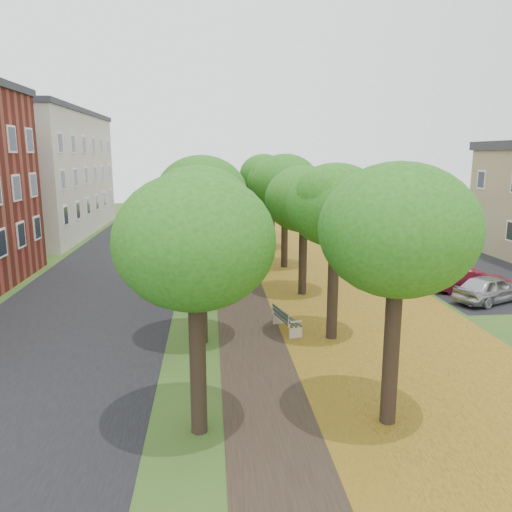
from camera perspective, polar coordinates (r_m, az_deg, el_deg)
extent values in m
plane|color=#2D4C19|center=(13.32, 3.58, -18.89)|extent=(120.00, 120.00, 0.00)
cube|color=black|center=(27.77, -16.91, -2.99)|extent=(8.00, 70.00, 0.01)
cube|color=black|center=(27.25, -1.26, -2.75)|extent=(3.20, 70.00, 0.01)
cube|color=olive|center=(28.03, 9.00, -2.48)|extent=(7.50, 70.00, 0.01)
cube|color=black|center=(32.06, 23.45, -1.54)|extent=(9.00, 16.00, 0.01)
cylinder|color=black|center=(12.38, -6.66, -12.10)|extent=(0.40, 0.40, 3.59)
ellipsoid|color=#215B13|center=(11.50, -7.02, 2.00)|extent=(3.89, 3.89, 3.30)
cylinder|color=black|center=(18.03, -6.25, -4.43)|extent=(0.40, 0.40, 3.59)
ellipsoid|color=#215B13|center=(17.44, -6.47, 5.27)|extent=(3.89, 3.89, 3.30)
cylinder|color=black|center=(23.86, -6.04, -0.47)|extent=(0.40, 0.40, 3.59)
ellipsoid|color=#215B13|center=(23.41, -6.20, 6.87)|extent=(3.89, 3.89, 3.30)
cylinder|color=black|center=(29.75, -5.91, 1.94)|extent=(0.40, 0.40, 3.59)
ellipsoid|color=#215B13|center=(29.40, -6.04, 7.82)|extent=(3.89, 3.89, 3.30)
cylinder|color=black|center=(35.68, -5.83, 3.54)|extent=(0.40, 0.40, 3.59)
ellipsoid|color=#215B13|center=(35.39, -5.93, 8.45)|extent=(3.89, 3.89, 3.30)
cylinder|color=black|center=(41.63, -5.77, 4.69)|extent=(0.40, 0.40, 3.59)
ellipsoid|color=#215B13|center=(41.38, -5.86, 8.90)|extent=(3.89, 3.89, 3.30)
cylinder|color=black|center=(13.14, 15.17, -10.99)|extent=(0.40, 0.40, 3.59)
ellipsoid|color=#215B13|center=(12.32, 15.91, 2.28)|extent=(3.89, 3.89, 3.30)
cylinder|color=black|center=(18.57, 8.76, -4.03)|extent=(0.40, 0.40, 3.59)
ellipsoid|color=#215B13|center=(17.99, 9.06, 5.39)|extent=(3.89, 3.89, 3.30)
cylinder|color=black|center=(24.26, 5.37, -0.25)|extent=(0.40, 0.40, 3.59)
ellipsoid|color=#215B13|center=(23.83, 5.50, 6.97)|extent=(3.89, 3.89, 3.30)
cylinder|color=black|center=(30.08, 3.27, 2.09)|extent=(0.40, 0.40, 3.59)
ellipsoid|color=#215B13|center=(29.73, 3.34, 7.91)|extent=(3.89, 3.89, 3.30)
cylinder|color=black|center=(35.96, 1.86, 3.66)|extent=(0.40, 0.40, 3.59)
ellipsoid|color=#215B13|center=(35.66, 1.89, 8.53)|extent=(3.89, 3.89, 3.30)
cylinder|color=black|center=(41.87, 0.84, 4.79)|extent=(0.40, 0.40, 3.59)
ellipsoid|color=#215B13|center=(41.62, 0.85, 8.97)|extent=(3.89, 3.89, 3.30)
cube|color=beige|center=(46.89, -24.43, 8.43)|extent=(10.00, 20.00, 10.00)
cube|color=#2D2D33|center=(46.98, -24.98, 14.75)|extent=(10.30, 20.30, 0.40)
cube|color=#2D382F|center=(19.51, 3.58, -7.24)|extent=(0.88, 1.91, 0.04)
cube|color=#2D382F|center=(19.32, 2.85, -6.55)|extent=(0.46, 1.82, 0.27)
cube|color=silver|center=(18.85, 4.54, -8.69)|extent=(0.52, 0.18, 0.46)
cube|color=silver|center=(20.32, 2.68, -7.14)|extent=(0.52, 0.18, 0.46)
cube|color=silver|center=(18.71, 4.56, -7.49)|extent=(0.47, 0.17, 0.04)
cube|color=silver|center=(20.19, 2.69, -6.01)|extent=(0.47, 0.17, 0.04)
imported|color=#AAAAAE|center=(25.51, 25.18, -3.39)|extent=(4.07, 2.94, 1.29)
imported|color=maroon|center=(26.88, 23.48, -2.58)|extent=(3.89, 1.84, 1.23)
imported|color=#37373C|center=(31.65, 18.76, -0.22)|extent=(4.23, 1.73, 1.23)
imported|color=silver|center=(35.47, 16.02, 1.27)|extent=(4.87, 2.25, 1.35)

